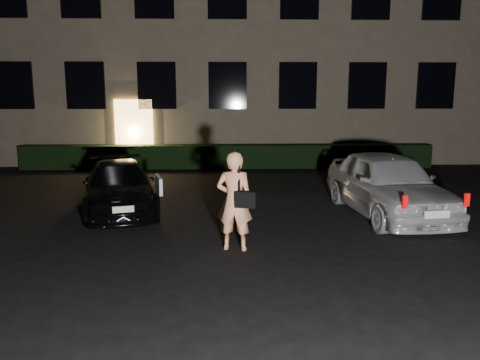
{
  "coord_description": "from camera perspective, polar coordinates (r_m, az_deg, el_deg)",
  "views": [
    {
      "loc": [
        -0.13,
        -6.66,
        2.67
      ],
      "look_at": [
        0.16,
        2.0,
        1.09
      ],
      "focal_mm": 35.0,
      "sensor_mm": 36.0,
      "label": 1
    }
  ],
  "objects": [
    {
      "name": "ground",
      "position": [
        7.18,
        -0.72,
        -11.5
      ],
      "size": [
        80.0,
        80.0,
        0.0
      ],
      "primitive_type": "plane",
      "color": "black",
      "rests_on": "ground"
    },
    {
      "name": "building",
      "position": [
        21.9,
        -1.64,
        19.1
      ],
      "size": [
        20.0,
        8.11,
        12.0
      ],
      "color": "brown",
      "rests_on": "ground"
    },
    {
      "name": "hedge",
      "position": [
        17.31,
        -1.46,
        2.9
      ],
      "size": [
        15.0,
        0.7,
        0.85
      ],
      "primitive_type": "cube",
      "color": "black",
      "rests_on": "ground"
    },
    {
      "name": "sedan",
      "position": [
        11.27,
        -14.52,
        -0.78
      ],
      "size": [
        2.49,
        4.13,
        1.12
      ],
      "rotation": [
        0.0,
        0.0,
        0.25
      ],
      "color": "black",
      "rests_on": "ground"
    },
    {
      "name": "hatch",
      "position": [
        10.93,
        17.51,
        -0.43
      ],
      "size": [
        2.1,
        4.36,
        1.44
      ],
      "rotation": [
        0.0,
        0.0,
        0.1
      ],
      "color": "silver",
      "rests_on": "ground"
    },
    {
      "name": "man",
      "position": [
        8.06,
        -0.65,
        -2.56
      ],
      "size": [
        0.73,
        0.54,
        1.73
      ],
      "rotation": [
        0.0,
        0.0,
        2.94
      ],
      "color": "#FFA673",
      "rests_on": "ground"
    }
  ]
}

